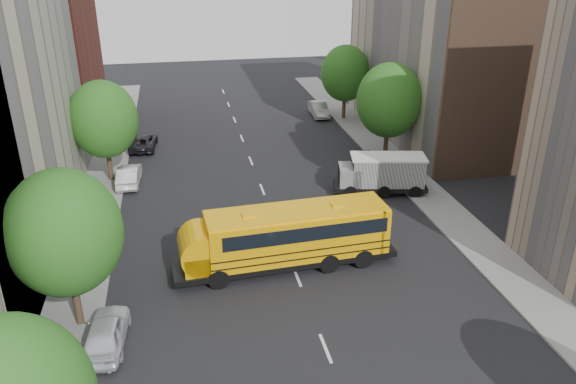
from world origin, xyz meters
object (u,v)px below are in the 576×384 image
object	(u,v)px
parked_car_1	(129,175)
parked_car_4	(372,164)
street_tree_2	(103,119)
parked_car_2	(143,142)
parked_car_5	(319,109)
street_tree_1	(64,233)
school_bus	(283,235)
street_tree_5	(345,73)
parked_car_0	(106,332)
street_tree_4	(389,100)
safari_truck	(381,173)

from	to	relation	value
parked_car_1	parked_car_4	distance (m)	18.61
street_tree_2	parked_car_4	distance (m)	20.51
parked_car_2	parked_car_5	xyz separation A→B (m)	(17.60, 6.79, 0.09)
street_tree_1	street_tree_2	world-z (taller)	street_tree_1
street_tree_1	school_bus	xyz separation A→B (m)	(10.45, 3.25, -3.00)
street_tree_5	parked_car_0	distance (m)	38.13
street_tree_4	street_tree_2	bearing A→B (deg)	180.00
street_tree_4	street_tree_5	world-z (taller)	street_tree_4
street_tree_2	parked_car_5	world-z (taller)	street_tree_2
street_tree_4	parked_car_4	distance (m)	5.37
school_bus	parked_car_0	size ratio (longest dim) A/B	2.95
parked_car_4	parked_car_2	bearing A→B (deg)	152.59
street_tree_5	safari_truck	distance (m)	18.68
street_tree_1	parked_car_2	bearing A→B (deg)	84.94
parked_car_1	street_tree_1	bearing A→B (deg)	87.74
street_tree_4	parked_car_0	distance (m)	28.92
street_tree_1	safari_truck	xyz separation A→B (m)	(19.32, 11.79, -3.47)
street_tree_2	school_bus	world-z (taller)	street_tree_2
parked_car_2	parked_car_4	bearing A→B (deg)	157.81
safari_truck	parked_car_0	xyz separation A→B (m)	(-17.92, -13.63, -0.76)
safari_truck	parked_car_2	xyz separation A→B (m)	(-17.12, 13.06, -0.85)
parked_car_1	street_tree_5	bearing A→B (deg)	-145.28
school_bus	safari_truck	bearing A→B (deg)	40.57
street_tree_4	parked_car_0	world-z (taller)	street_tree_4
street_tree_1	parked_car_0	world-z (taller)	street_tree_1
street_tree_4	parked_car_2	xyz separation A→B (m)	(-19.80, 6.86, -4.44)
parked_car_0	parked_car_1	world-z (taller)	parked_car_0
street_tree_2	school_bus	bearing A→B (deg)	-54.69
street_tree_1	safari_truck	world-z (taller)	street_tree_1
parked_car_1	parked_car_4	bearing A→B (deg)	177.98
parked_car_0	parked_car_1	bearing A→B (deg)	-85.46
parked_car_1	parked_car_2	bearing A→B (deg)	-93.36
street_tree_5	parked_car_1	world-z (taller)	street_tree_5
school_bus	parked_car_2	bearing A→B (deg)	107.54
parked_car_1	street_tree_2	bearing A→B (deg)	-33.21
street_tree_1	parked_car_5	distance (m)	37.57
parked_car_1	school_bus	bearing A→B (deg)	125.81
street_tree_1	street_tree_2	distance (m)	18.00
parked_car_4	school_bus	bearing A→B (deg)	-127.42
parked_car_2	school_bus	bearing A→B (deg)	116.39
street_tree_4	parked_car_1	distance (m)	21.08
street_tree_5	parked_car_5	size ratio (longest dim) A/B	1.70
street_tree_2	parked_car_1	distance (m)	4.46
street_tree_4	parked_car_5	xyz separation A→B (m)	(-2.20, 13.65, -4.35)
parked_car_1	parked_car_4	size ratio (longest dim) A/B	0.97
street_tree_1	parked_car_2	size ratio (longest dim) A/B	1.72
street_tree_4	street_tree_5	size ratio (longest dim) A/B	1.08
school_bus	parked_car_1	xyz separation A→B (m)	(-9.05, 13.75, -1.24)
parked_car_1	parked_car_4	world-z (taller)	parked_car_4
street_tree_1	parked_car_1	bearing A→B (deg)	85.29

